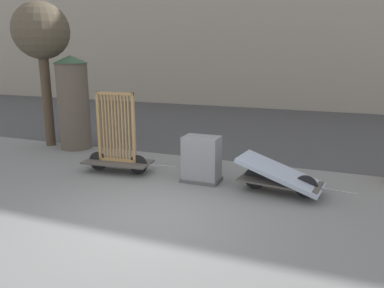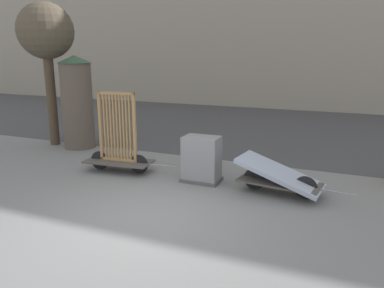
# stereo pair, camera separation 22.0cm
# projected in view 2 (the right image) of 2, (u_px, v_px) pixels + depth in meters

# --- Properties ---
(ground_plane) EXTENTS (60.00, 60.00, 0.00)m
(ground_plane) POSITION_uv_depth(u_px,v_px,m) (146.00, 218.00, 6.92)
(ground_plane) COLOR slate
(road_strip) EXTENTS (56.00, 10.75, 0.01)m
(road_strip) POSITION_uv_depth(u_px,v_px,m) (262.00, 127.00, 15.51)
(road_strip) COLOR #424244
(road_strip) RESTS_ON ground_plane
(bike_cart_with_bedframe) EXTENTS (2.45, 0.93, 2.04)m
(bike_cart_with_bedframe) POSITION_uv_depth(u_px,v_px,m) (118.00, 147.00, 9.51)
(bike_cart_with_bedframe) COLOR #4C4742
(bike_cart_with_bedframe) RESTS_ON ground_plane
(bike_cart_with_mattress) EXTENTS (2.50, 1.11, 0.77)m
(bike_cart_with_mattress) POSITION_uv_depth(u_px,v_px,m) (280.00, 176.00, 8.02)
(bike_cart_with_mattress) COLOR #4C4742
(bike_cart_with_mattress) RESTS_ON ground_plane
(utility_cabinet) EXTENTS (0.90, 0.61, 1.09)m
(utility_cabinet) POSITION_uv_depth(u_px,v_px,m) (202.00, 161.00, 8.80)
(utility_cabinet) COLOR #4C4C4C
(utility_cabinet) RESTS_ON ground_plane
(advertising_column) EXTENTS (1.08, 1.08, 2.91)m
(advertising_column) POSITION_uv_depth(u_px,v_px,m) (77.00, 102.00, 11.81)
(advertising_column) COLOR brown
(advertising_column) RESTS_ON ground_plane
(street_tree) EXTENTS (1.75, 1.75, 4.53)m
(street_tree) POSITION_uv_depth(u_px,v_px,m) (46.00, 34.00, 11.72)
(street_tree) COLOR #4C3D2D
(street_tree) RESTS_ON ground_plane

